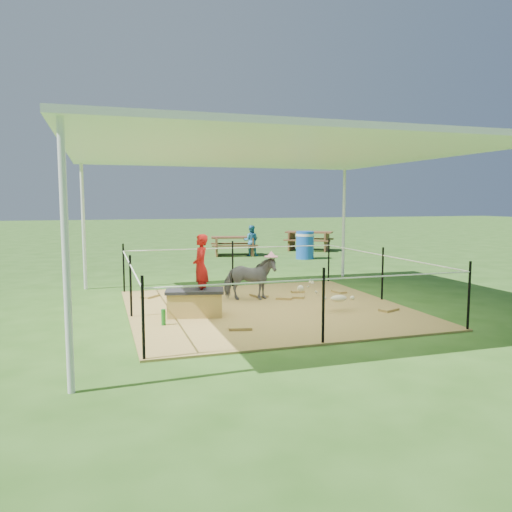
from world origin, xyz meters
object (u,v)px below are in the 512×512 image
object	(u,v)px
picnic_table_near	(234,246)
straw_bale	(195,304)
woman	(201,260)
picnic_table_far	(309,241)
green_bottle	(163,317)
foal	(339,297)
pony	(250,278)
trash_barrel	(305,245)
distant_person	(251,241)

from	to	relation	value
picnic_table_near	straw_bale	bearing A→B (deg)	-97.66
woman	picnic_table_near	distance (m)	9.23
straw_bale	picnic_table_far	size ratio (longest dim) A/B	0.49
woman	picnic_table_far	distance (m)	11.33
green_bottle	foal	bearing A→B (deg)	1.89
woman	picnic_table_near	bearing A→B (deg)	174.19
green_bottle	picnic_table_far	size ratio (longest dim) A/B	0.14
foal	pony	bearing A→B (deg)	132.73
foal	trash_barrel	bearing A→B (deg)	73.18
distant_person	green_bottle	bearing A→B (deg)	85.99
pony	picnic_table_near	bearing A→B (deg)	1.04
trash_barrel	woman	bearing A→B (deg)	-124.21
foal	trash_barrel	size ratio (longest dim) A/B	0.96
trash_barrel	straw_bale	bearing A→B (deg)	-124.77
woman	green_bottle	distance (m)	1.10
foal	trash_barrel	xyz separation A→B (m)	(2.54, 7.38, 0.18)
trash_barrel	green_bottle	bearing A→B (deg)	-125.98
straw_bale	green_bottle	size ratio (longest dim) A/B	3.60
trash_barrel	distant_person	bearing A→B (deg)	137.57
picnic_table_near	trash_barrel	bearing A→B (deg)	-31.17
trash_barrel	picnic_table_far	size ratio (longest dim) A/B	0.52
trash_barrel	picnic_table_near	distance (m)	2.56
straw_bale	distant_person	world-z (taller)	distant_person
pony	picnic_table_far	size ratio (longest dim) A/B	0.55
pony	distant_person	world-z (taller)	distant_person
straw_bale	woman	world-z (taller)	woman
straw_bale	pony	bearing A→B (deg)	38.90
green_bottle	picnic_table_far	distance (m)	12.05
pony	picnic_table_far	world-z (taller)	pony
straw_bale	foal	size ratio (longest dim) A/B	1.00
green_bottle	picnic_table_far	bearing A→B (deg)	56.31
pony	woman	bearing A→B (deg)	145.33
picnic_table_far	straw_bale	bearing A→B (deg)	-90.01
green_bottle	pony	distance (m)	2.27
foal	picnic_table_near	distance (m)	9.12
green_bottle	picnic_table_near	bearing A→B (deg)	68.97
trash_barrel	distant_person	xyz separation A→B (m)	(-1.41, 1.29, 0.08)
woman	distant_person	world-z (taller)	woman
pony	foal	bearing A→B (deg)	-125.50
picnic_table_near	pony	bearing A→B (deg)	-91.74
green_bottle	trash_barrel	world-z (taller)	trash_barrel
green_bottle	trash_barrel	size ratio (longest dim) A/B	0.27
green_bottle	trash_barrel	bearing A→B (deg)	54.02
pony	foal	xyz separation A→B (m)	(1.13, -1.32, -0.16)
woman	foal	xyz separation A→B (m)	(2.23, -0.35, -0.65)
pony	foal	world-z (taller)	pony
picnic_table_near	picnic_table_far	bearing A→B (deg)	26.04
woman	distant_person	size ratio (longest dim) A/B	0.98
woman	trash_barrel	world-z (taller)	woman
straw_bale	trash_barrel	world-z (taller)	trash_barrel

